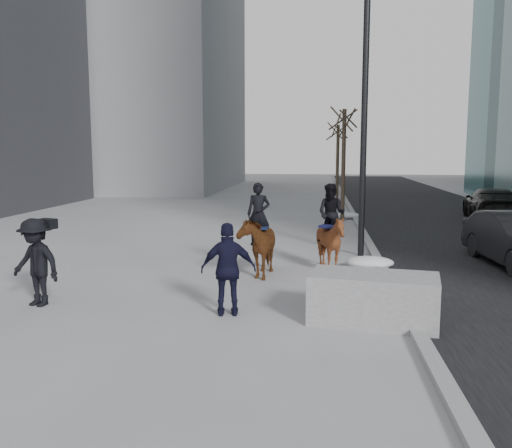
# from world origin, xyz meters

# --- Properties ---
(ground) EXTENTS (120.00, 120.00, 0.00)m
(ground) POSITION_xyz_m (0.00, 0.00, 0.00)
(ground) COLOR gray
(ground) RESTS_ON ground
(road) EXTENTS (8.00, 90.00, 0.01)m
(road) POSITION_xyz_m (7.00, 10.00, 0.01)
(road) COLOR black
(road) RESTS_ON ground
(curb) EXTENTS (0.25, 90.00, 0.12)m
(curb) POSITION_xyz_m (3.00, 10.00, 0.06)
(curb) COLOR gray
(curb) RESTS_ON ground
(planter) EXTENTS (2.39, 1.49, 0.89)m
(planter) POSITION_xyz_m (2.33, -0.71, 0.45)
(planter) COLOR #98989B
(planter) RESTS_ON ground
(car_far) EXTENTS (2.79, 5.26, 1.45)m
(car_far) POSITION_xyz_m (8.92, 14.41, 0.73)
(car_far) COLOR black
(car_far) RESTS_ON ground
(tree_near) EXTENTS (1.20, 1.20, 5.36)m
(tree_near) POSITION_xyz_m (2.40, 13.54, 2.68)
(tree_near) COLOR #382F21
(tree_near) RESTS_ON ground
(tree_far) EXTENTS (1.20, 1.20, 4.99)m
(tree_far) POSITION_xyz_m (2.40, 20.78, 2.49)
(tree_far) COLOR #352B1F
(tree_far) RESTS_ON ground
(mounted_left) EXTENTS (0.84, 1.79, 2.29)m
(mounted_left) POSITION_xyz_m (-0.14, 2.84, 0.85)
(mounted_left) COLOR #481B0E
(mounted_left) RESTS_ON ground
(mounted_right) EXTENTS (1.62, 1.70, 2.24)m
(mounted_right) POSITION_xyz_m (1.67, 3.45, 0.90)
(mounted_right) COLOR #4F2F0F
(mounted_right) RESTS_ON ground
(feeder) EXTENTS (1.08, 0.93, 1.75)m
(feeder) POSITION_xyz_m (-0.32, -0.54, 0.88)
(feeder) COLOR black
(feeder) RESTS_ON ground
(camera_crew) EXTENTS (1.28, 0.98, 1.75)m
(camera_crew) POSITION_xyz_m (-4.21, -0.35, 0.89)
(camera_crew) COLOR black
(camera_crew) RESTS_ON ground
(lamppost) EXTENTS (0.25, 1.05, 9.09)m
(lamppost) POSITION_xyz_m (2.60, 5.58, 4.99)
(lamppost) COLOR black
(lamppost) RESTS_ON ground
(snow_piles) EXTENTS (1.25, 11.18, 0.32)m
(snow_piles) POSITION_xyz_m (2.70, 8.19, 0.15)
(snow_piles) COLOR silver
(snow_piles) RESTS_ON ground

